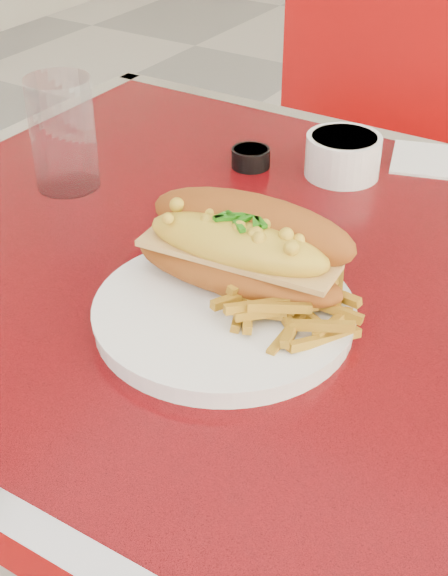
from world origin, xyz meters
The scene contains 9 objects.
diner_table centered at (0.00, 0.00, 0.61)m, with size 1.23×0.83×0.77m.
dinner_plate centered at (-0.09, -0.11, 0.78)m, with size 0.31×0.31×0.02m.
mac_hoagie centered at (-0.09, -0.07, 0.83)m, with size 0.23×0.13×0.10m.
fries_pile centered at (-0.03, -0.08, 0.80)m, with size 0.12×0.11×0.03m, color gold, non-canonical shape.
fork centered at (-0.02, -0.09, 0.79)m, with size 0.03×0.15×0.00m.
gravy_ramekin centered at (-0.13, 0.25, 0.80)m, with size 0.12×0.12×0.05m.
sauce_cup_left centered at (-0.24, 0.21, 0.78)m, with size 0.06×0.06×0.03m.
water_tumbler centered at (-0.41, 0.03, 0.84)m, with size 0.08×0.08×0.14m, color silver.
paper_napkin centered at (-0.04, 0.35, 0.77)m, with size 0.11×0.11×0.00m, color white.
Camera 1 is at (0.25, -0.65, 1.24)m, focal length 50.00 mm.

